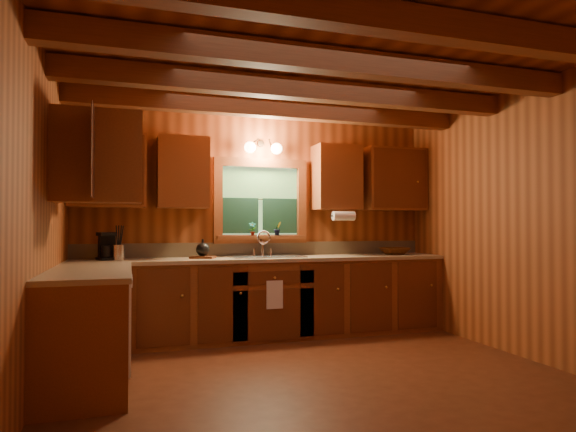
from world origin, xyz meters
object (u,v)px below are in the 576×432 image
(cutting_board, at_px, (203,257))
(wicker_basket, at_px, (394,251))
(sink, at_px, (266,261))
(coffee_maker, at_px, (107,246))

(cutting_board, xyz_separation_m, wicker_basket, (2.35, -0.01, 0.03))
(sink, height_order, cutting_board, sink)
(sink, distance_m, coffee_maker, 1.72)
(coffee_maker, xyz_separation_m, cutting_board, (0.99, -0.07, -0.13))
(wicker_basket, bearing_deg, cutting_board, 179.64)
(cutting_board, bearing_deg, coffee_maker, -159.37)
(sink, bearing_deg, coffee_maker, 177.51)
(sink, relative_size, wicker_basket, 2.30)
(sink, xyz_separation_m, coffee_maker, (-1.70, 0.07, 0.19))
(sink, bearing_deg, cutting_board, 179.46)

